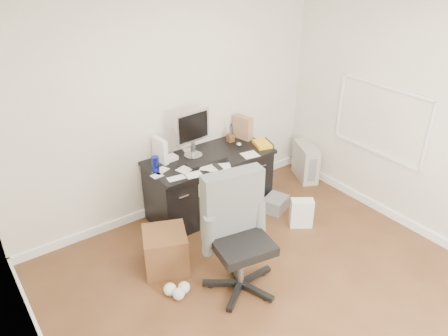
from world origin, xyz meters
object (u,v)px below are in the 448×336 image
(keyboard, at_px, (207,161))
(office_chair, at_px, (241,238))
(desk, at_px, (210,182))
(pc_tower, at_px, (306,162))
(wicker_basket, at_px, (165,250))
(lcd_monitor, at_px, (192,134))

(keyboard, bearing_deg, office_chair, -107.48)
(desk, relative_size, office_chair, 1.26)
(pc_tower, height_order, wicker_basket, pc_tower)
(office_chair, height_order, wicker_basket, office_chair)
(office_chair, bearing_deg, lcd_monitor, 85.32)
(desk, height_order, lcd_monitor, lcd_monitor)
(desk, height_order, office_chair, office_chair)
(keyboard, relative_size, pc_tower, 0.94)
(keyboard, height_order, office_chair, office_chair)
(keyboard, bearing_deg, pc_tower, 1.73)
(lcd_monitor, height_order, pc_tower, lcd_monitor)
(office_chair, bearing_deg, keyboard, 80.80)
(pc_tower, bearing_deg, lcd_monitor, -162.17)
(desk, distance_m, pc_tower, 1.55)
(keyboard, bearing_deg, wicker_basket, -147.46)
(lcd_monitor, distance_m, pc_tower, 1.88)
(keyboard, height_order, pc_tower, keyboard)
(desk, relative_size, lcd_monitor, 2.64)
(pc_tower, relative_size, wicker_basket, 1.16)
(wicker_basket, bearing_deg, office_chair, -56.73)
(pc_tower, distance_m, wicker_basket, 2.56)
(keyboard, bearing_deg, lcd_monitor, 104.55)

